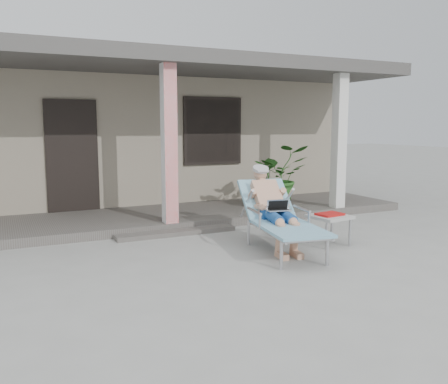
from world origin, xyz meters
TOP-DOWN VIEW (x-y plane):
  - ground at (0.00, 0.00)m, footprint 60.00×60.00m
  - house at (0.00, 6.50)m, footprint 10.40×5.40m
  - porch_deck at (0.00, 3.00)m, footprint 10.00×2.00m
  - porch_overhang at (0.00, 2.95)m, footprint 10.00×2.30m
  - porch_step at (0.00, 1.85)m, footprint 2.00×0.30m
  - lounger at (1.00, 0.39)m, footprint 1.03×1.99m
  - side_table at (1.85, 0.27)m, footprint 0.60×0.60m
  - potted_palm at (2.38, 2.60)m, footprint 1.27×1.15m

SIDE VIEW (x-z plane):
  - ground at x=0.00m, z-range 0.00..0.00m
  - porch_step at x=0.00m, z-range 0.00..0.07m
  - porch_deck at x=0.00m, z-range 0.00..0.15m
  - side_table at x=1.85m, z-range 0.16..0.64m
  - lounger at x=1.00m, z-range 0.15..1.40m
  - potted_palm at x=2.38m, z-range 0.15..1.40m
  - house at x=0.00m, z-range 0.02..3.32m
  - porch_overhang at x=0.00m, z-range 1.36..4.21m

